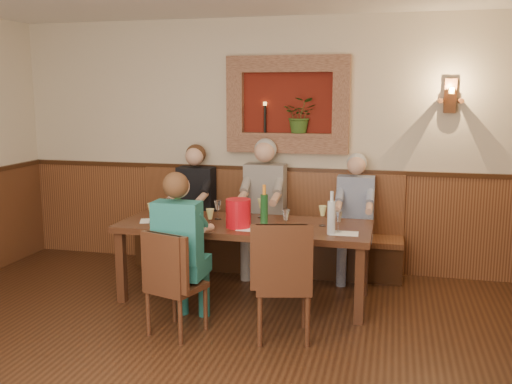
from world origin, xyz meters
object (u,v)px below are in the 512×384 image
Objects in this scene: chair_near_left at (176,304)px; person_bench_mid at (263,218)px; bench at (266,241)px; wine_bottle_green_a at (264,210)px; person_bench_right at (354,229)px; dining_table at (245,231)px; chair_near_right at (283,304)px; spittoon_bucket at (238,213)px; person_chair_front at (182,264)px; person_bench_left at (194,218)px; wine_bottle_green_b at (178,201)px; water_bottle at (331,217)px.

chair_near_left is 1.84m from person_bench_mid.
wine_bottle_green_a reaches higher than bench.
person_bench_right reaches higher than bench.
dining_table is at bearing 158.55° from wine_bottle_green_a.
chair_near_right is 3.76× the size of spittoon_bucket.
chair_near_left is at bearing -92.09° from person_chair_front.
bench is 1.24m from spittoon_bucket.
person_bench_mid is (-0.01, 0.84, -0.06)m from dining_table.
person_chair_front reaches higher than spittoon_bucket.
bench is 2.22× the size of person_bench_right.
person_bench_mid is at bearing -0.18° from person_bench_left.
bench is 1.91m from chair_near_left.
dining_table is 1.08m from chair_near_left.
wine_bottle_green_a is at bearing -21.45° from dining_table.
wine_bottle_green_a is at bearing 74.29° from chair_near_left.
bench is (0.00, 0.94, -0.35)m from dining_table.
bench is 8.16× the size of wine_bottle_green_b.
chair_near_left is 0.66× the size of person_chair_front.
chair_near_left is 0.60× the size of person_bench_mid.
bench is at bearing 85.23° from person_bench_mid.
wine_bottle_green_b is (-0.73, -0.67, 0.28)m from person_bench_mid.
chair_near_right is at bearing -1.69° from person_chair_front.
person_bench_mid reaches higher than wine_bottle_green_a.
person_bench_right is 1.45m from spittoon_bucket.
person_bench_left is 3.57× the size of wine_bottle_green_a.
water_bottle reaches higher than chair_near_right.
water_bottle is at bearing 48.30° from chair_near_right.
spittoon_bucket is (-0.02, -0.17, 0.21)m from dining_table.
water_bottle is (0.86, -1.06, 0.29)m from person_bench_mid.
bench is at bearing 174.00° from person_bench_right.
person_bench_left is at bearing 106.33° from person_chair_front.
wine_bottle_green_a is (0.56, 0.85, 0.65)m from chair_near_left.
water_bottle reaches higher than dining_table.
person_chair_front reaches higher than water_bottle.
chair_near_left is 3.37× the size of spittoon_bucket.
person_bench_right reaches higher than dining_table.
chair_near_right is 2.57× the size of water_bottle.
person_bench_left is (-0.82, 0.84, -0.09)m from dining_table.
person_bench_mid is 1.39m from water_bottle.
dining_table is 1.04m from chair_near_right.
person_bench_right is at bearing 82.83° from water_bottle.
person_bench_left is at bearing 138.14° from wine_bottle_green_a.
dining_table is at bearing 66.25° from person_chair_front.
person_bench_right reaches higher than spittoon_bucket.
spittoon_bucket is 0.69× the size of water_bottle.
person_bench_mid is 5.63× the size of spittoon_bucket.
chair_near_right is at bearing -105.27° from person_bench_right.
person_bench_left reaches higher than spittoon_bucket.
wine_bottle_green_a reaches higher than water_bottle.
wine_bottle_green_a is (0.22, -0.92, 0.29)m from person_bench_mid.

